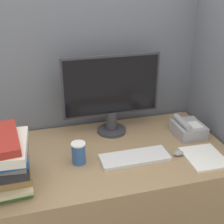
{
  "coord_description": "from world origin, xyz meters",
  "views": [
    {
      "loc": [
        -0.35,
        -1.06,
        1.66
      ],
      "look_at": [
        0.05,
        0.41,
        0.96
      ],
      "focal_mm": 50.0,
      "sensor_mm": 36.0,
      "label": 1
    }
  ],
  "objects_px": {
    "book_stack": "(2,161)",
    "monitor": "(112,93)",
    "desk_telephone": "(188,129)",
    "keyboard": "(135,158)",
    "coffee_cup": "(79,153)",
    "mouse": "(178,153)"
  },
  "relations": [
    {
      "from": "monitor",
      "to": "desk_telephone",
      "type": "relative_size",
      "value": 3.04
    },
    {
      "from": "mouse",
      "to": "book_stack",
      "type": "xyz_separation_m",
      "value": [
        -0.9,
        -0.02,
        0.12
      ]
    },
    {
      "from": "keyboard",
      "to": "coffee_cup",
      "type": "xyz_separation_m",
      "value": [
        -0.29,
        0.05,
        0.05
      ]
    },
    {
      "from": "monitor",
      "to": "coffee_cup",
      "type": "xyz_separation_m",
      "value": [
        -0.26,
        -0.29,
        -0.2
      ]
    },
    {
      "from": "monitor",
      "to": "keyboard",
      "type": "bearing_deg",
      "value": -83.76
    },
    {
      "from": "desk_telephone",
      "to": "keyboard",
      "type": "bearing_deg",
      "value": -156.94
    },
    {
      "from": "desk_telephone",
      "to": "coffee_cup",
      "type": "bearing_deg",
      "value": -169.89
    },
    {
      "from": "keyboard",
      "to": "desk_telephone",
      "type": "distance_m",
      "value": 0.44
    },
    {
      "from": "mouse",
      "to": "coffee_cup",
      "type": "xyz_separation_m",
      "value": [
        -0.53,
        0.08,
        0.05
      ]
    },
    {
      "from": "keyboard",
      "to": "book_stack",
      "type": "distance_m",
      "value": 0.67
    },
    {
      "from": "monitor",
      "to": "book_stack",
      "type": "distance_m",
      "value": 0.74
    },
    {
      "from": "monitor",
      "to": "keyboard",
      "type": "xyz_separation_m",
      "value": [
        0.04,
        -0.33,
        -0.25
      ]
    },
    {
      "from": "keyboard",
      "to": "coffee_cup",
      "type": "bearing_deg",
      "value": 170.91
    },
    {
      "from": "keyboard",
      "to": "mouse",
      "type": "relative_size",
      "value": 6.43
    },
    {
      "from": "mouse",
      "to": "coffee_cup",
      "type": "bearing_deg",
      "value": 171.97
    },
    {
      "from": "monitor",
      "to": "mouse",
      "type": "xyz_separation_m",
      "value": [
        0.28,
        -0.36,
        -0.24
      ]
    },
    {
      "from": "coffee_cup",
      "to": "desk_telephone",
      "type": "height_order",
      "value": "coffee_cup"
    },
    {
      "from": "monitor",
      "to": "mouse",
      "type": "bearing_deg",
      "value": -52.51
    },
    {
      "from": "monitor",
      "to": "keyboard",
      "type": "height_order",
      "value": "monitor"
    },
    {
      "from": "mouse",
      "to": "desk_telephone",
      "type": "distance_m",
      "value": 0.26
    },
    {
      "from": "coffee_cup",
      "to": "desk_telephone",
      "type": "bearing_deg",
      "value": 10.11
    },
    {
      "from": "book_stack",
      "to": "monitor",
      "type": "bearing_deg",
      "value": 31.75
    }
  ]
}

